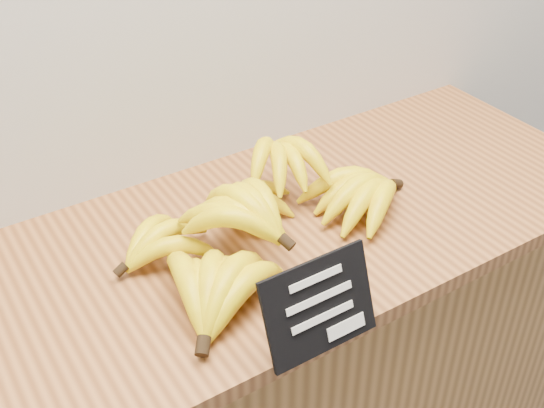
# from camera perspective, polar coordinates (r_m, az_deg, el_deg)

# --- Properties ---
(counter_top) EXTENTS (1.41, 0.54, 0.03)m
(counter_top) POSITION_cam_1_polar(r_m,az_deg,el_deg) (1.19, -1.30, -2.96)
(counter_top) COLOR #975D2E
(counter_top) RESTS_ON counter
(chalkboard_sign) EXTENTS (0.17, 0.05, 0.13)m
(chalkboard_sign) POSITION_cam_1_polar(r_m,az_deg,el_deg) (0.95, 4.01, -8.55)
(chalkboard_sign) COLOR black
(chalkboard_sign) RESTS_ON counter_top
(banana_pile) EXTENTS (0.58, 0.35, 0.12)m
(banana_pile) POSITION_cam_1_polar(r_m,az_deg,el_deg) (1.12, -1.40, -1.44)
(banana_pile) COLOR yellow
(banana_pile) RESTS_ON counter_top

